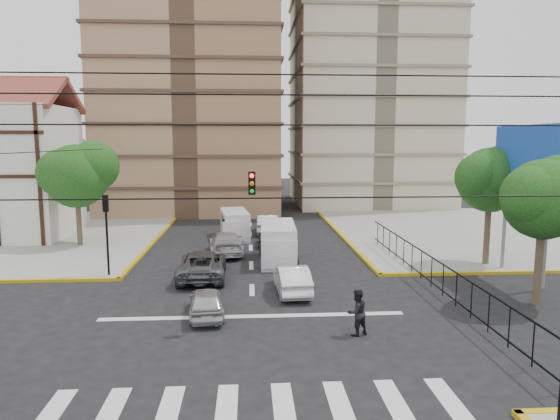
{
  "coord_description": "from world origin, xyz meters",
  "views": [
    {
      "loc": [
        -0.14,
        -19.27,
        7.43
      ],
      "look_at": [
        1.43,
        5.33,
        4.0
      ],
      "focal_mm": 32.0,
      "sensor_mm": 36.0,
      "label": 1
    }
  ],
  "objects": [
    {
      "name": "traffic_light_nw",
      "position": [
        -7.8,
        7.8,
        3.11
      ],
      "size": [
        0.28,
        0.22,
        4.4
      ],
      "color": "black",
      "rests_on": "ground"
    },
    {
      "name": "tree_tudor",
      "position": [
        -11.9,
        16.01,
        5.22
      ],
      "size": [
        5.39,
        4.4,
        7.43
      ],
      "color": "#473828",
      "rests_on": "ground"
    },
    {
      "name": "car_darkgrey_mid_right",
      "position": [
        1.27,
        15.76,
        0.62
      ],
      "size": [
        1.61,
        3.68,
        1.23
      ],
      "primitive_type": "imported",
      "rotation": [
        0.0,
        0.0,
        3.1
      ],
      "color": "#28272A",
      "rests_on": "ground"
    },
    {
      "name": "car_white_rear_right",
      "position": [
        1.4,
        20.64,
        0.76
      ],
      "size": [
        1.82,
        4.68,
        1.52
      ],
      "primitive_type": "imported",
      "rotation": [
        0.0,
        0.0,
        3.09
      ],
      "color": "silver",
      "rests_on": "ground"
    },
    {
      "name": "tudor_building",
      "position": [
        -19.0,
        20.0,
        5.25
      ],
      "size": [
        10.8,
        8.05,
        12.23
      ],
      "color": "silver",
      "rests_on": "ground"
    },
    {
      "name": "sidewalk_ne",
      "position": [
        20.0,
        20.0,
        0.07
      ],
      "size": [
        26.0,
        26.0,
        0.15
      ],
      "primitive_type": "cube",
      "color": "gray",
      "rests_on": "ground"
    },
    {
      "name": "crosswalk_stripes",
      "position": [
        0.0,
        -6.0,
        0.01
      ],
      "size": [
        12.0,
        2.4,
        0.01
      ],
      "primitive_type": "cube",
      "color": "silver",
      "rests_on": "ground"
    },
    {
      "name": "traffic_light_hanging",
      "position": [
        0.0,
        -2.04,
        5.9
      ],
      "size": [
        18.0,
        9.12,
        0.92
      ],
      "color": "black",
      "rests_on": "ground"
    },
    {
      "name": "car_white_front_right",
      "position": [
        1.95,
        4.48,
        0.7
      ],
      "size": [
        1.73,
        4.32,
        1.4
      ],
      "primitive_type": "imported",
      "rotation": [
        0.0,
        0.0,
        3.2
      ],
      "color": "white",
      "rests_on": "ground"
    },
    {
      "name": "car_silver_front_left",
      "position": [
        -1.97,
        1.41,
        0.62
      ],
      "size": [
        1.8,
        3.77,
        1.24
      ],
      "primitive_type": "imported",
      "rotation": [
        0.0,
        0.0,
        3.24
      ],
      "color": "#B7B7BC",
      "rests_on": "ground"
    },
    {
      "name": "tree_park_a",
      "position": [
        13.08,
        2.01,
        5.01
      ],
      "size": [
        4.41,
        3.6,
        6.83
      ],
      "color": "#473828",
      "rests_on": "ground"
    },
    {
      "name": "park_fence",
      "position": [
        9.0,
        4.5,
        0.0
      ],
      "size": [
        0.1,
        22.5,
        1.66
      ],
      "primitive_type": null,
      "color": "black",
      "rests_on": "ground"
    },
    {
      "name": "car_grey_mid_left",
      "position": [
        -2.67,
        7.46,
        0.75
      ],
      "size": [
        2.6,
        5.43,
        1.49
      ],
      "primitive_type": "imported",
      "rotation": [
        0.0,
        0.0,
        3.16
      ],
      "color": "#56585E",
      "rests_on": "ground"
    },
    {
      "name": "ground",
      "position": [
        0.0,
        0.0,
        0.0
      ],
      "size": [
        160.0,
        160.0,
        0.0
      ],
      "primitive_type": "plane",
      "color": "black",
      "rests_on": "ground"
    },
    {
      "name": "tree_park_c",
      "position": [
        14.09,
        9.01,
        5.34
      ],
      "size": [
        4.65,
        3.8,
        7.25
      ],
      "color": "#473828",
      "rests_on": "ground"
    },
    {
      "name": "van_left_lane",
      "position": [
        -1.2,
        18.34,
        1.03
      ],
      "size": [
        2.42,
        4.91,
        2.12
      ],
      "rotation": [
        0.0,
        0.0,
        0.13
      ],
      "color": "silver",
      "rests_on": "ground"
    },
    {
      "name": "car_silver_rear_left",
      "position": [
        -1.63,
        13.22,
        0.75
      ],
      "size": [
        2.51,
        5.3,
        1.49
      ],
      "primitive_type": "imported",
      "rotation": [
        0.0,
        0.0,
        3.22
      ],
      "color": "silver",
      "rests_on": "ground"
    },
    {
      "name": "van_right_lane",
      "position": [
        1.66,
        10.6,
        1.15
      ],
      "size": [
        2.22,
        5.29,
        2.36
      ],
      "rotation": [
        0.0,
        0.0,
        -0.03
      ],
      "color": "silver",
      "rests_on": "ground"
    },
    {
      "name": "billboard",
      "position": [
        14.45,
        6.0,
        6.0
      ],
      "size": [
        0.36,
        6.2,
        8.1
      ],
      "color": "slate",
      "rests_on": "ground"
    },
    {
      "name": "stop_line",
      "position": [
        0.0,
        1.2,
        0.01
      ],
      "size": [
        13.0,
        0.4,
        0.01
      ],
      "primitive_type": "cube",
      "color": "silver",
      "rests_on": "ground"
    },
    {
      "name": "pedestrian_crosswalk",
      "position": [
        3.97,
        -1.11,
        0.91
      ],
      "size": [
        1.09,
        1.0,
        1.81
      ],
      "primitive_type": "imported",
      "rotation": [
        0.0,
        0.0,
        3.59
      ],
      "color": "black",
      "rests_on": "ground"
    }
  ]
}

